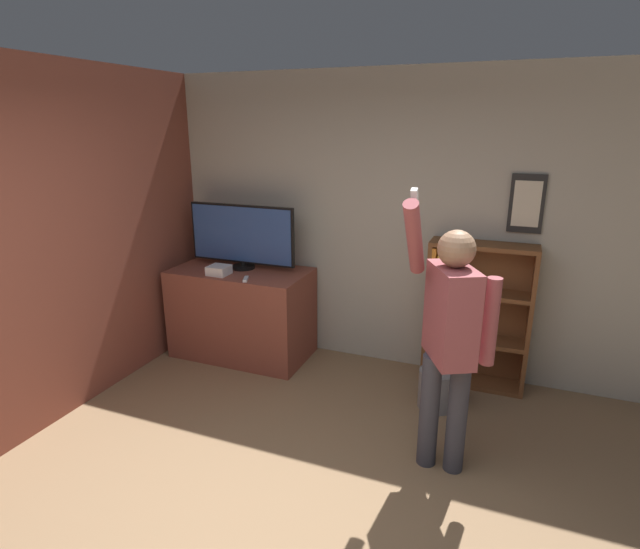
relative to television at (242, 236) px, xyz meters
The scene contains 9 objects.
wall_back 1.38m from the television, 14.86° to the left, with size 6.16×0.09×2.70m.
wall_side_brick 1.27m from the television, 128.64° to the right, with size 0.06×4.21×2.70m.
tv_ledge 0.77m from the television, 90.00° to the right, with size 1.32×0.71×0.88m.
television is the anchor object (origin of this frame).
game_console 0.40m from the television, 111.93° to the right, with size 0.19×0.18×0.09m.
remote_loose 0.50m from the television, 56.75° to the right, with size 0.08×0.14×0.02m.
bookshelf 2.19m from the television, ahead, with size 0.87×0.28×1.28m.
person 2.39m from the television, 27.45° to the right, with size 0.56×0.54×1.89m.
waste_bin 2.26m from the television, 10.12° to the right, with size 0.30×0.30×0.32m.
Camera 1 is at (1.09, -1.77, 2.24)m, focal length 28.00 mm.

